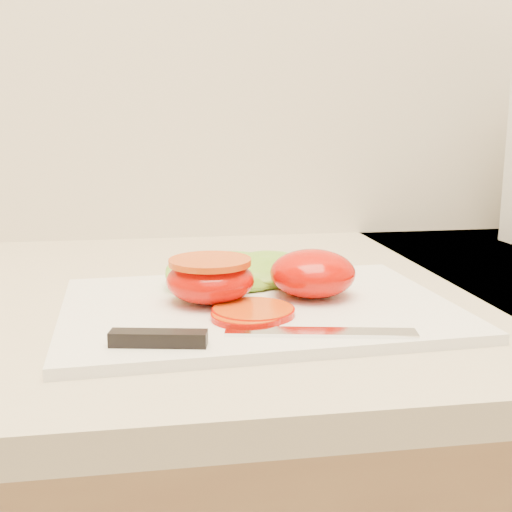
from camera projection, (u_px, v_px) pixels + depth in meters
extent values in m
cube|color=#BDB194|center=(304.00, 297.00, 0.74)|extent=(3.92, 0.65, 0.03)
cube|color=white|center=(258.00, 308.00, 0.63)|extent=(0.39, 0.29, 0.01)
ellipsoid|color=red|center=(313.00, 273.00, 0.65)|extent=(0.09, 0.09, 0.05)
ellipsoid|color=red|center=(210.00, 280.00, 0.63)|extent=(0.09, 0.09, 0.04)
cylinder|color=#BE2600|center=(210.00, 262.00, 0.62)|extent=(0.08, 0.08, 0.01)
cylinder|color=#CA5410|center=(253.00, 311.00, 0.59)|extent=(0.07, 0.07, 0.01)
cylinder|color=#CA5410|center=(248.00, 316.00, 0.58)|extent=(0.07, 0.07, 0.01)
ellipsoid|color=#7EB530|center=(229.00, 272.00, 0.70)|extent=(0.16, 0.13, 0.03)
ellipsoid|color=#7EB530|center=(269.00, 270.00, 0.71)|extent=(0.15, 0.13, 0.03)
cube|color=silver|center=(321.00, 332.00, 0.54)|extent=(0.16, 0.05, 0.00)
cube|color=black|center=(158.00, 338.00, 0.51)|extent=(0.08, 0.03, 0.01)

